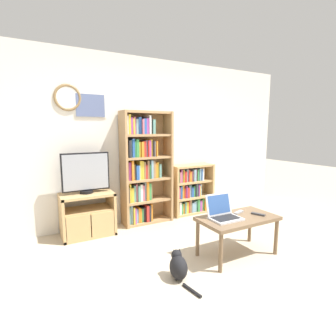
# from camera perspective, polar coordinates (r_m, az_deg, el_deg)

# --- Properties ---
(ground_plane) EXTENTS (18.00, 18.00, 0.00)m
(ground_plane) POSITION_cam_1_polar(r_m,az_deg,el_deg) (2.89, 12.61, -22.86)
(ground_plane) COLOR #BCAD93
(wall_back) EXTENTS (5.77, 0.09, 2.60)m
(wall_back) POSITION_cam_1_polar(r_m,az_deg,el_deg) (4.28, -5.94, 5.96)
(wall_back) COLOR silver
(wall_back) RESTS_ON ground_plane
(tv_stand) EXTENTS (0.72, 0.45, 0.61)m
(tv_stand) POSITION_cam_1_polar(r_m,az_deg,el_deg) (3.91, -17.06, -9.59)
(tv_stand) COLOR tan
(tv_stand) RESTS_ON ground_plane
(television) EXTENTS (0.64, 0.18, 0.57)m
(television) POSITION_cam_1_polar(r_m,az_deg,el_deg) (3.79, -17.48, -1.05)
(television) COLOR black
(television) RESTS_ON tv_stand
(bookshelf_tall) EXTENTS (0.79, 0.31, 1.76)m
(bookshelf_tall) POSITION_cam_1_polar(r_m,az_deg,el_deg) (4.13, -5.54, -0.04)
(bookshelf_tall) COLOR tan
(bookshelf_tall) RESTS_ON ground_plane
(bookshelf_short) EXTENTS (0.77, 0.27, 0.87)m
(bookshelf_short) POSITION_cam_1_polar(r_m,az_deg,el_deg) (4.66, 4.85, -4.88)
(bookshelf_short) COLOR tan
(bookshelf_short) RESTS_ON ground_plane
(coffee_table) EXTENTS (0.93, 0.50, 0.47)m
(coffee_table) POSITION_cam_1_polar(r_m,az_deg,el_deg) (3.25, 14.93, -11.17)
(coffee_table) COLOR brown
(coffee_table) RESTS_ON ground_plane
(laptop) EXTENTS (0.35, 0.30, 0.27)m
(laptop) POSITION_cam_1_polar(r_m,az_deg,el_deg) (3.13, 11.85, -9.46)
(laptop) COLOR silver
(laptop) RESTS_ON coffee_table
(remote_near_laptop) EXTENTS (0.10, 0.16, 0.02)m
(remote_near_laptop) POSITION_cam_1_polar(r_m,az_deg,el_deg) (3.36, 19.03, -9.48)
(remote_near_laptop) COLOR #38383A
(remote_near_laptop) RESTS_ON coffee_table
(remote_far_from_laptop) EXTENTS (0.17, 0.09, 0.02)m
(remote_far_from_laptop) POSITION_cam_1_polar(r_m,az_deg,el_deg) (3.37, 15.12, -9.28)
(remote_far_from_laptop) COLOR #99999E
(remote_far_from_laptop) RESTS_ON coffee_table
(cat) EXTENTS (0.23, 0.51, 0.29)m
(cat) POSITION_cam_1_polar(r_m,az_deg,el_deg) (2.81, 2.26, -20.59)
(cat) COLOR black
(cat) RESTS_ON ground_plane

